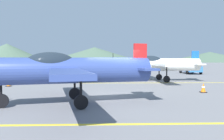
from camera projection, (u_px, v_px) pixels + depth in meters
ground_plane at (114, 99)px, 11.24m from camera, size 400.00×400.00×0.00m
apron_line_near at (119, 124)px, 6.91m from camera, size 80.00×0.16×0.01m
apron_line_far at (110, 83)px, 18.85m from camera, size 80.00×0.16×0.01m
airplane_near at (66, 70)px, 9.86m from camera, size 8.21×9.33×2.81m
airplane_mid at (157, 64)px, 20.29m from camera, size 8.12×9.36×2.81m
car_sedan at (190, 68)px, 30.99m from camera, size 2.09×4.34×1.62m
traffic_cone_front at (203, 88)px, 13.51m from camera, size 0.36×0.36×0.59m
traffic_cone_side at (8, 83)px, 16.50m from camera, size 0.36×0.36×0.59m
hill_left at (7, 53)px, 155.43m from camera, size 56.14×56.14×12.98m
hill_centerleft at (95, 55)px, 154.30m from camera, size 67.96×67.96×10.37m
hill_centerright at (210, 57)px, 160.20m from camera, size 63.59×63.59×7.30m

